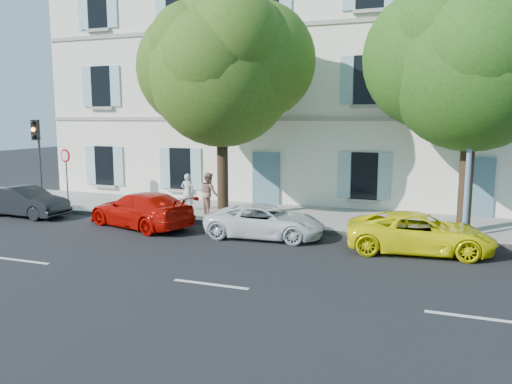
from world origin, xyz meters
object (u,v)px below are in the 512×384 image
at_px(car_dark_sedan, 26,202).
at_px(street_lamp, 473,92).
at_px(car_red_coupe, 141,210).
at_px(car_yellow_supercar, 420,233).
at_px(car_white_coupe, 265,221).
at_px(tree_left, 222,75).
at_px(pedestrian_a, 188,192).
at_px(traffic_light, 37,144).
at_px(tree_right, 473,66).
at_px(road_sign, 66,165).
at_px(pedestrian_b, 209,193).

relative_size(car_dark_sedan, street_lamp, 0.46).
height_order(car_red_coupe, street_lamp, street_lamp).
bearing_deg(car_yellow_supercar, car_white_coupe, 81.97).
bearing_deg(tree_left, car_yellow_supercar, -16.41).
distance_m(car_white_coupe, pedestrian_a, 5.36).
height_order(tree_left, traffic_light, tree_left).
height_order(car_red_coupe, car_yellow_supercar, car_red_coupe).
distance_m(tree_right, pedestrian_a, 11.86).
xyz_separation_m(road_sign, pedestrian_a, (5.47, 0.98, -1.05)).
relative_size(car_white_coupe, tree_left, 0.47).
bearing_deg(pedestrian_b, car_yellow_supercar, -155.51).
relative_size(car_white_coupe, pedestrian_b, 2.36).
height_order(car_yellow_supercar, tree_left, tree_left).
xyz_separation_m(car_white_coupe, tree_right, (6.36, 2.49, 5.16)).
distance_m(tree_left, street_lamp, 8.88).
relative_size(car_white_coupe, pedestrian_a, 2.59).
bearing_deg(traffic_light, car_yellow_supercar, -6.52).
bearing_deg(car_dark_sedan, street_lamp, -81.84).
bearing_deg(car_yellow_supercar, street_lamp, -44.61).
relative_size(car_dark_sedan, car_red_coupe, 0.83).
bearing_deg(road_sign, car_red_coupe, -21.39).
relative_size(car_red_coupe, tree_left, 0.53).
xyz_separation_m(car_white_coupe, street_lamp, (6.36, 1.53, 4.28)).
xyz_separation_m(car_red_coupe, car_yellow_supercar, (9.91, -0.12, -0.06)).
bearing_deg(street_lamp, car_yellow_supercar, -128.47).
distance_m(car_red_coupe, car_white_coupe, 4.89).
bearing_deg(pedestrian_b, car_dark_sedan, 60.13).
xyz_separation_m(car_yellow_supercar, road_sign, (-14.97, 2.11, 1.38)).
distance_m(car_dark_sedan, traffic_light, 2.92).
xyz_separation_m(car_white_coupe, car_yellow_supercar, (5.02, -0.17, 0.04)).
distance_m(car_yellow_supercar, tree_right, 5.92).
bearing_deg(street_lamp, pedestrian_a, 172.69).
relative_size(tree_left, traffic_light, 2.25).
xyz_separation_m(tree_right, traffic_light, (-17.60, -0.80, -2.82)).
relative_size(street_lamp, pedestrian_b, 4.82).
height_order(traffic_light, street_lamp, street_lamp).
xyz_separation_m(car_white_coupe, tree_left, (-2.46, 2.04, 5.11)).
relative_size(traffic_light, pedestrian_a, 2.44).
relative_size(traffic_light, road_sign, 1.50).
xyz_separation_m(tree_right, pedestrian_b, (-9.61, -0.06, -4.71)).
height_order(car_yellow_supercar, pedestrian_b, pedestrian_b).
height_order(traffic_light, pedestrian_b, traffic_light).
bearing_deg(car_dark_sedan, pedestrian_b, -68.62).
bearing_deg(road_sign, tree_left, 0.73).
bearing_deg(pedestrian_a, pedestrian_b, 147.59).
height_order(car_yellow_supercar, traffic_light, traffic_light).
bearing_deg(car_red_coupe, street_lamp, 115.83).
distance_m(car_red_coupe, pedestrian_b, 2.98).
distance_m(road_sign, pedestrian_b, 6.78).
xyz_separation_m(road_sign, street_lamp, (16.32, -0.41, 2.86)).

